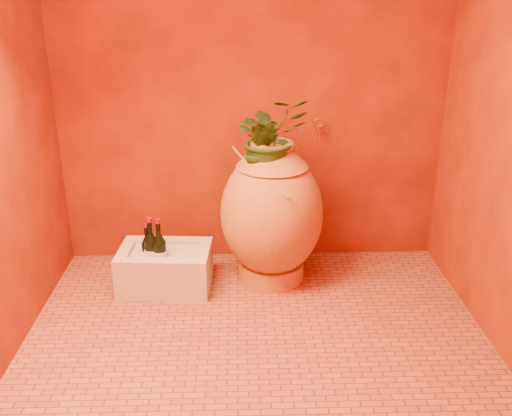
{
  "coord_description": "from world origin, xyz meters",
  "views": [
    {
      "loc": [
        -0.08,
        -2.62,
        1.8
      ],
      "look_at": [
        0.01,
        0.35,
        0.61
      ],
      "focal_mm": 40.0,
      "sensor_mm": 36.0,
      "label": 1
    }
  ],
  "objects_px": {
    "amphora": "(272,213)",
    "wine_bottle_c": "(160,253)",
    "stone_basin": "(166,269)",
    "wine_bottle_a": "(151,251)",
    "wall_tap": "(318,129)",
    "wine_bottle_b": "(148,252)"
  },
  "relations": [
    {
      "from": "amphora",
      "to": "wine_bottle_a",
      "type": "distance_m",
      "value": 0.77
    },
    {
      "from": "wine_bottle_b",
      "to": "wall_tap",
      "type": "bearing_deg",
      "value": 19.58
    },
    {
      "from": "stone_basin",
      "to": "wine_bottle_a",
      "type": "height_order",
      "value": "wine_bottle_a"
    },
    {
      "from": "wine_bottle_b",
      "to": "stone_basin",
      "type": "bearing_deg",
      "value": 5.84
    },
    {
      "from": "wine_bottle_a",
      "to": "wall_tap",
      "type": "xyz_separation_m",
      "value": [
        1.05,
        0.41,
        0.65
      ]
    },
    {
      "from": "wine_bottle_c",
      "to": "wine_bottle_b",
      "type": "bearing_deg",
      "value": 147.38
    },
    {
      "from": "amphora",
      "to": "stone_basin",
      "type": "bearing_deg",
      "value": -171.7
    },
    {
      "from": "amphora",
      "to": "wine_bottle_a",
      "type": "height_order",
      "value": "amphora"
    },
    {
      "from": "amphora",
      "to": "wine_bottle_b",
      "type": "xyz_separation_m",
      "value": [
        -0.77,
        -0.11,
        -0.21
      ]
    },
    {
      "from": "stone_basin",
      "to": "wine_bottle_c",
      "type": "xyz_separation_m",
      "value": [
        -0.02,
        -0.06,
        0.14
      ]
    },
    {
      "from": "wine_bottle_c",
      "to": "stone_basin",
      "type": "bearing_deg",
      "value": 73.82
    },
    {
      "from": "wine_bottle_b",
      "to": "wall_tap",
      "type": "distance_m",
      "value": 1.32
    },
    {
      "from": "wine_bottle_c",
      "to": "wall_tap",
      "type": "relative_size",
      "value": 2.35
    },
    {
      "from": "amphora",
      "to": "wall_tap",
      "type": "distance_m",
      "value": 0.62
    },
    {
      "from": "wine_bottle_b",
      "to": "wine_bottle_c",
      "type": "xyz_separation_m",
      "value": [
        0.08,
        -0.05,
        0.02
      ]
    },
    {
      "from": "wine_bottle_a",
      "to": "wine_bottle_b",
      "type": "height_order",
      "value": "wine_bottle_a"
    },
    {
      "from": "wine_bottle_c",
      "to": "wall_tap",
      "type": "distance_m",
      "value": 1.26
    },
    {
      "from": "stone_basin",
      "to": "wine_bottle_a",
      "type": "xyz_separation_m",
      "value": [
        -0.07,
        -0.04,
        0.14
      ]
    },
    {
      "from": "amphora",
      "to": "wine_bottle_b",
      "type": "distance_m",
      "value": 0.8
    },
    {
      "from": "wall_tap",
      "to": "wine_bottle_a",
      "type": "bearing_deg",
      "value": -158.69
    },
    {
      "from": "stone_basin",
      "to": "wine_bottle_c",
      "type": "relative_size",
      "value": 1.67
    },
    {
      "from": "amphora",
      "to": "wine_bottle_c",
      "type": "relative_size",
      "value": 2.63
    }
  ]
}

